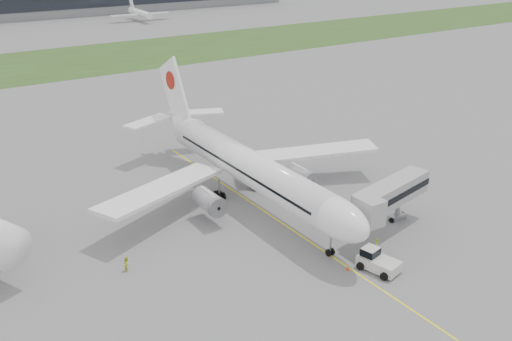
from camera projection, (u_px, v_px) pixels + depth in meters
ground at (263, 210)px, 82.80m from camera, size 600.00×600.00×0.00m
apron_markings at (283, 224)px, 78.95m from camera, size 70.00×70.00×0.04m
grass_strip at (44, 64)px, 175.17m from camera, size 600.00×50.00×0.02m
airliner at (244, 164)px, 84.37m from camera, size 48.13×53.95×17.88m
pushback_tug at (377, 260)px, 67.94m from camera, size 4.19×5.35×2.48m
jet_bridge at (388, 196)px, 75.20m from camera, size 14.90×7.05×6.98m
safety_cone_left at (348, 268)px, 67.96m from camera, size 0.39×0.39×0.53m
safety_cone_right at (379, 256)px, 70.56m from camera, size 0.40×0.40×0.55m
ground_crew_near at (376, 245)px, 71.61m from camera, size 0.81×0.66×1.92m
ground_crew_far at (127, 263)px, 67.76m from camera, size 1.08×1.13×1.83m
distant_aircraft_right at (141, 21)px, 261.66m from camera, size 28.17×25.13×10.38m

